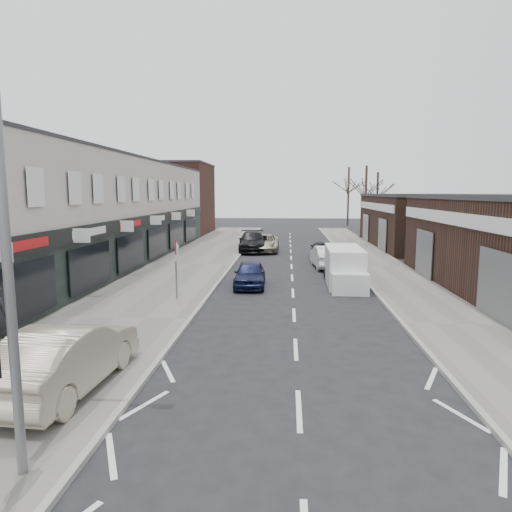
% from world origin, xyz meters
% --- Properties ---
extents(ground, '(160.00, 160.00, 0.00)m').
position_xyz_m(ground, '(0.00, 0.00, 0.00)').
color(ground, black).
rests_on(ground, ground).
extents(pavement_left, '(5.50, 64.00, 0.12)m').
position_xyz_m(pavement_left, '(-6.75, 22.00, 0.06)').
color(pavement_left, slate).
rests_on(pavement_left, ground).
extents(pavement_right, '(3.50, 64.00, 0.12)m').
position_xyz_m(pavement_right, '(5.75, 22.00, 0.06)').
color(pavement_right, slate).
rests_on(pavement_right, ground).
extents(shop_terrace_left, '(8.00, 41.00, 7.10)m').
position_xyz_m(shop_terrace_left, '(-13.50, 19.50, 3.55)').
color(shop_terrace_left, '#B8B3A8').
rests_on(shop_terrace_left, ground).
extents(brick_block_far, '(8.00, 10.00, 8.00)m').
position_xyz_m(brick_block_far, '(-13.50, 45.00, 4.00)').
color(brick_block_far, '#49281F').
rests_on(brick_block_far, ground).
extents(right_unit_far, '(10.00, 16.00, 4.50)m').
position_xyz_m(right_unit_far, '(12.50, 34.00, 2.25)').
color(right_unit_far, '#342117').
rests_on(right_unit_far, ground).
extents(tree_far_a, '(3.60, 3.60, 8.00)m').
position_xyz_m(tree_far_a, '(9.00, 48.00, 0.00)').
color(tree_far_a, '#382D26').
rests_on(tree_far_a, ground).
extents(tree_far_b, '(3.60, 3.60, 7.50)m').
position_xyz_m(tree_far_b, '(11.50, 54.00, 0.00)').
color(tree_far_b, '#382D26').
rests_on(tree_far_b, ground).
extents(tree_far_c, '(3.60, 3.60, 8.50)m').
position_xyz_m(tree_far_c, '(8.50, 60.00, 0.00)').
color(tree_far_c, '#382D26').
rests_on(tree_far_c, ground).
extents(street_lamp, '(2.23, 0.22, 8.00)m').
position_xyz_m(street_lamp, '(-4.53, -0.80, 4.62)').
color(street_lamp, slate).
rests_on(street_lamp, pavement_left).
extents(warning_sign, '(0.12, 0.80, 2.70)m').
position_xyz_m(warning_sign, '(-5.16, 12.00, 2.20)').
color(warning_sign, slate).
rests_on(warning_sign, pavement_left).
extents(white_van, '(1.86, 5.08, 1.97)m').
position_xyz_m(white_van, '(2.69, 16.13, 0.93)').
color(white_van, white).
rests_on(white_van, ground).
extents(sedan_on_pavement, '(1.95, 4.93, 1.60)m').
position_xyz_m(sedan_on_pavement, '(-5.52, 2.47, 0.92)').
color(sedan_on_pavement, '#ACA089').
rests_on(sedan_on_pavement, pavement_left).
extents(parked_car_left_a, '(1.68, 3.91, 1.31)m').
position_xyz_m(parked_car_left_a, '(-2.20, 15.38, 0.66)').
color(parked_car_left_a, '#121738').
rests_on(parked_car_left_a, ground).
extents(parked_car_left_b, '(2.72, 5.76, 1.62)m').
position_xyz_m(parked_car_left_b, '(-3.15, 29.60, 0.81)').
color(parked_car_left_b, black).
rests_on(parked_car_left_b, ground).
extents(parked_car_left_c, '(2.35, 5.10, 1.42)m').
position_xyz_m(parked_car_left_c, '(-2.20, 29.59, 0.71)').
color(parked_car_left_c, '#A19D81').
rests_on(parked_car_left_c, ground).
extents(parked_car_right_a, '(1.87, 4.45, 1.43)m').
position_xyz_m(parked_car_right_a, '(2.20, 21.78, 0.71)').
color(parked_car_right_a, silver).
rests_on(parked_car_right_a, ground).
extents(parked_car_right_b, '(1.79, 3.95, 1.31)m').
position_xyz_m(parked_car_right_b, '(2.20, 26.18, 0.66)').
color(parked_car_right_b, black).
rests_on(parked_car_right_b, ground).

